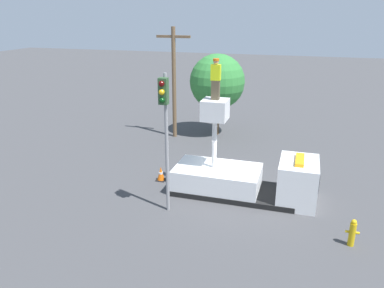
# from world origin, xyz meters

# --- Properties ---
(ground_plane) EXTENTS (120.00, 120.00, 0.00)m
(ground_plane) POSITION_xyz_m (0.00, 0.00, 0.00)
(ground_plane) COLOR #424244
(bucket_truck) EXTENTS (6.36, 2.38, 4.34)m
(bucket_truck) POSITION_xyz_m (0.47, 0.00, 0.81)
(bucket_truck) COLOR black
(bucket_truck) RESTS_ON ground
(worker) EXTENTS (0.40, 0.26, 1.75)m
(worker) POSITION_xyz_m (-0.99, 0.00, 5.22)
(worker) COLOR brown
(worker) RESTS_ON bucket_truck
(traffic_light_pole) EXTENTS (0.34, 0.57, 5.78)m
(traffic_light_pole) POSITION_xyz_m (-2.38, -2.49, 4.07)
(traffic_light_pole) COLOR gray
(traffic_light_pole) RESTS_ON ground
(fire_hydrant) EXTENTS (0.47, 0.23, 1.05)m
(fire_hydrant) POSITION_xyz_m (4.78, -2.85, 0.52)
(fire_hydrant) COLOR gold
(fire_hydrant) RESTS_ON ground
(traffic_cone_rear) EXTENTS (0.46, 0.46, 0.71)m
(traffic_cone_rear) POSITION_xyz_m (-3.76, 0.32, 0.34)
(traffic_cone_rear) COLOR black
(traffic_cone_rear) RESTS_ON ground
(tree_left_bg) EXTENTS (3.62, 3.62, 5.41)m
(tree_left_bg) POSITION_xyz_m (-2.87, 8.40, 3.59)
(tree_left_bg) COLOR brown
(tree_left_bg) RESTS_ON ground
(utility_pole) EXTENTS (2.20, 0.26, 7.08)m
(utility_pole) POSITION_xyz_m (-5.41, 7.12, 3.85)
(utility_pole) COLOR brown
(utility_pole) RESTS_ON ground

